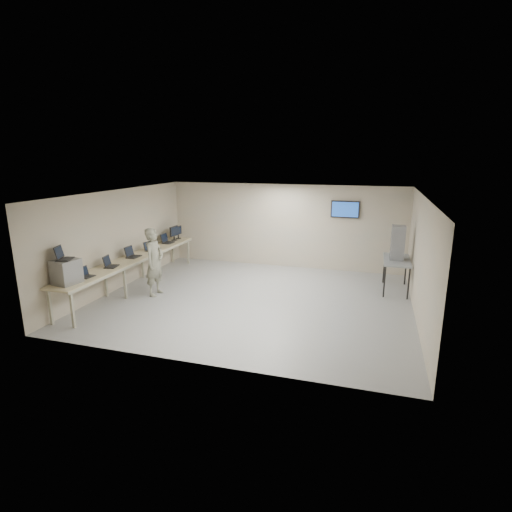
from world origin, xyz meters
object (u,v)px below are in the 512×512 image
(workbench, at_px, (134,260))
(soldier, at_px, (154,262))
(equipment_box, at_px, (66,272))
(side_table, at_px, (397,262))

(workbench, relative_size, soldier, 3.24)
(equipment_box, relative_size, side_table, 0.36)
(equipment_box, distance_m, soldier, 2.36)
(workbench, bearing_deg, side_table, 14.61)
(workbench, xyz_separation_m, side_table, (7.19, 1.87, 0.01))
(equipment_box, height_order, soldier, soldier)
(workbench, height_order, equipment_box, equipment_box)
(equipment_box, bearing_deg, workbench, 96.97)
(side_table, bearing_deg, soldier, -160.40)
(equipment_box, bearing_deg, side_table, 39.59)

